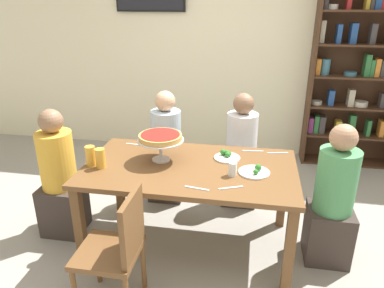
# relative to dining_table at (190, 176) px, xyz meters

# --- Properties ---
(ground_plane) EXTENTS (12.00, 12.00, 0.00)m
(ground_plane) POSITION_rel_dining_table_xyz_m (0.00, 0.00, -0.65)
(ground_plane) COLOR gray
(rear_partition) EXTENTS (8.00, 0.12, 2.80)m
(rear_partition) POSITION_rel_dining_table_xyz_m (0.00, 2.20, 0.75)
(rear_partition) COLOR beige
(rear_partition) RESTS_ON ground_plane
(dining_table) EXTENTS (1.68, 0.95, 0.74)m
(dining_table) POSITION_rel_dining_table_xyz_m (0.00, 0.00, 0.00)
(dining_table) COLOR brown
(dining_table) RESTS_ON ground_plane
(bookshelf) EXTENTS (1.10, 0.30, 2.21)m
(bookshelf) POSITION_rel_dining_table_xyz_m (1.67, 2.01, 0.48)
(bookshelf) COLOR #422819
(bookshelf) RESTS_ON ground_plane
(diner_far_right) EXTENTS (0.34, 0.34, 1.15)m
(diner_far_right) POSITION_rel_dining_table_xyz_m (0.37, 0.80, -0.16)
(diner_far_right) COLOR #382D28
(diner_far_right) RESTS_ON ground_plane
(diner_head_west) EXTENTS (0.34, 0.34, 1.15)m
(diner_head_west) POSITION_rel_dining_table_xyz_m (-1.15, 0.00, -0.16)
(diner_head_west) COLOR #382D28
(diner_head_west) RESTS_ON ground_plane
(diner_far_left) EXTENTS (0.34, 0.34, 1.15)m
(diner_far_left) POSITION_rel_dining_table_xyz_m (-0.38, 0.75, -0.16)
(diner_far_left) COLOR #382D28
(diner_far_left) RESTS_ON ground_plane
(diner_head_east) EXTENTS (0.34, 0.34, 1.15)m
(diner_head_east) POSITION_rel_dining_table_xyz_m (1.12, 0.02, -0.16)
(diner_head_east) COLOR #382D28
(diner_head_east) RESTS_ON ground_plane
(chair_near_left) EXTENTS (0.40, 0.40, 0.87)m
(chair_near_left) POSITION_rel_dining_table_xyz_m (-0.34, -0.75, -0.17)
(chair_near_left) COLOR brown
(chair_near_left) RESTS_ON ground_plane
(deep_dish_pizza_stand) EXTENTS (0.38, 0.38, 0.23)m
(deep_dish_pizza_stand) POSITION_rel_dining_table_xyz_m (-0.25, 0.07, 0.28)
(deep_dish_pizza_stand) COLOR silver
(deep_dish_pizza_stand) RESTS_ON dining_table
(salad_plate_near_diner) EXTENTS (0.24, 0.24, 0.07)m
(salad_plate_near_diner) POSITION_rel_dining_table_xyz_m (0.51, -0.03, 0.10)
(salad_plate_near_diner) COLOR white
(salad_plate_near_diner) RESTS_ON dining_table
(salad_plate_far_diner) EXTENTS (0.22, 0.22, 0.07)m
(salad_plate_far_diner) POSITION_rel_dining_table_xyz_m (0.28, 0.21, 0.10)
(salad_plate_far_diner) COLOR white
(salad_plate_far_diner) RESTS_ON dining_table
(beer_glass_amber_tall) EXTENTS (0.08, 0.08, 0.16)m
(beer_glass_amber_tall) POSITION_rel_dining_table_xyz_m (-0.68, -0.15, 0.16)
(beer_glass_amber_tall) COLOR gold
(beer_glass_amber_tall) RESTS_ON dining_table
(beer_glass_amber_short) EXTENTS (0.08, 0.08, 0.16)m
(beer_glass_amber_short) POSITION_rel_dining_table_xyz_m (-0.78, -0.12, 0.17)
(beer_glass_amber_short) COLOR gold
(beer_glass_amber_short) RESTS_ON dining_table
(water_glass_clear_near) EXTENTS (0.06, 0.06, 0.11)m
(water_glass_clear_near) POSITION_rel_dining_table_xyz_m (0.34, -0.10, 0.14)
(water_glass_clear_near) COLOR white
(water_glass_clear_near) RESTS_ON dining_table
(cutlery_fork_near) EXTENTS (0.18, 0.03, 0.00)m
(cutlery_fork_near) POSITION_rel_dining_table_xyz_m (-0.57, 0.36, 0.09)
(cutlery_fork_near) COLOR silver
(cutlery_fork_near) RESTS_ON dining_table
(cutlery_knife_near) EXTENTS (0.17, 0.08, 0.00)m
(cutlery_knife_near) POSITION_rel_dining_table_xyz_m (0.35, -0.30, 0.09)
(cutlery_knife_near) COLOR silver
(cutlery_knife_near) RESTS_ON dining_table
(cutlery_fork_far) EXTENTS (0.18, 0.04, 0.00)m
(cutlery_fork_far) POSITION_rel_dining_table_xyz_m (0.49, 0.39, 0.09)
(cutlery_fork_far) COLOR silver
(cutlery_fork_far) RESTS_ON dining_table
(cutlery_knife_far) EXTENTS (0.18, 0.05, 0.00)m
(cutlery_knife_far) POSITION_rel_dining_table_xyz_m (0.11, -0.35, 0.09)
(cutlery_knife_far) COLOR silver
(cutlery_knife_far) RESTS_ON dining_table
(cutlery_spare_fork) EXTENTS (0.18, 0.05, 0.00)m
(cutlery_spare_fork) POSITION_rel_dining_table_xyz_m (0.70, 0.39, 0.09)
(cutlery_spare_fork) COLOR silver
(cutlery_spare_fork) RESTS_ON dining_table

